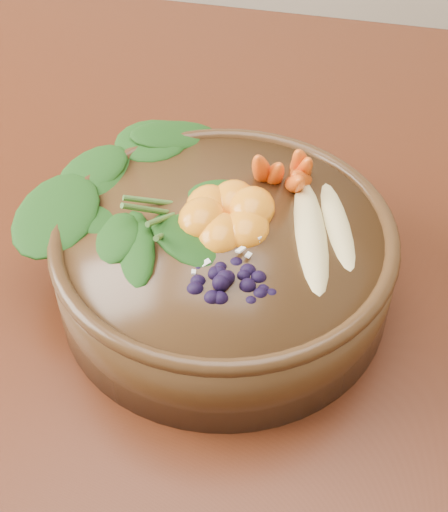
# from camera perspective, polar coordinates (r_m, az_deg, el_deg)

# --- Properties ---
(ground) EXTENTS (4.00, 4.00, 0.00)m
(ground) POSITION_cam_1_polar(r_m,az_deg,el_deg) (1.40, -1.87, -19.27)
(ground) COLOR #381E0F
(ground) RESTS_ON ground
(dining_table) EXTENTS (1.60, 0.90, 0.75)m
(dining_table) POSITION_cam_1_polar(r_m,az_deg,el_deg) (0.86, -2.88, 0.46)
(dining_table) COLOR #331C0C
(dining_table) RESTS_ON ground
(stoneware_bowl) EXTENTS (0.36, 0.36, 0.08)m
(stoneware_bowl) POSITION_cam_1_polar(r_m,az_deg,el_deg) (0.65, 0.00, -0.63)
(stoneware_bowl) COLOR #402813
(stoneware_bowl) RESTS_ON dining_table
(kale_heap) EXTENTS (0.23, 0.22, 0.05)m
(kale_heap) POSITION_cam_1_polar(r_m,az_deg,el_deg) (0.66, -4.01, 7.29)
(kale_heap) COLOR #1A4D11
(kale_heap) RESTS_ON stoneware_bowl
(carrot_cluster) EXTENTS (0.07, 0.07, 0.08)m
(carrot_cluster) POSITION_cam_1_polar(r_m,az_deg,el_deg) (0.66, 4.97, 9.44)
(carrot_cluster) COLOR orange
(carrot_cluster) RESTS_ON stoneware_bowl
(banana_halves) EXTENTS (0.09, 0.18, 0.03)m
(banana_halves) POSITION_cam_1_polar(r_m,az_deg,el_deg) (0.62, 8.14, 3.14)
(banana_halves) COLOR #E0CC84
(banana_halves) RESTS_ON stoneware_bowl
(mandarin_cluster) EXTENTS (0.11, 0.11, 0.03)m
(mandarin_cluster) POSITION_cam_1_polar(r_m,az_deg,el_deg) (0.63, 0.24, 4.33)
(mandarin_cluster) COLOR orange
(mandarin_cluster) RESTS_ON stoneware_bowl
(blueberry_pile) EXTENTS (0.16, 0.13, 0.04)m
(blueberry_pile) POSITION_cam_1_polar(r_m,az_deg,el_deg) (0.56, 0.16, -0.74)
(blueberry_pile) COLOR black
(blueberry_pile) RESTS_ON stoneware_bowl
(coconut_flakes) EXTENTS (0.11, 0.09, 0.01)m
(coconut_flakes) POSITION_cam_1_polar(r_m,az_deg,el_deg) (0.60, 0.15, 0.97)
(coconut_flakes) COLOR white
(coconut_flakes) RESTS_ON stoneware_bowl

